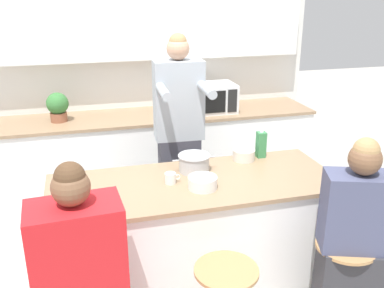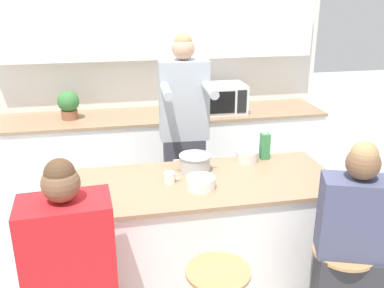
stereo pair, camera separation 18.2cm
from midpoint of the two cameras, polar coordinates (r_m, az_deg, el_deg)
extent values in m
plane|color=#B2ADA3|center=(3.45, -1.23, -18.46)|extent=(16.00, 16.00, 0.00)
cube|color=silver|center=(4.72, -7.26, 10.14)|extent=(3.65, 0.06, 2.70)
cube|color=white|center=(4.55, -7.32, 15.81)|extent=(3.36, 0.16, 0.75)
cube|color=white|center=(4.61, -6.12, -1.75)|extent=(3.36, 0.64, 0.89)
cube|color=#937556|center=(4.46, -6.33, 3.75)|extent=(3.39, 0.67, 0.03)
cube|color=black|center=(3.43, -1.23, -18.07)|extent=(1.89, 0.67, 0.06)
cube|color=white|center=(3.19, -1.29, -12.01)|extent=(1.97, 0.75, 0.79)
cube|color=#937556|center=(2.99, -1.35, -5.30)|extent=(2.01, 0.79, 0.03)
cylinder|color=tan|center=(2.55, 2.49, -16.56)|extent=(0.38, 0.38, 0.02)
cylinder|color=#B7BABC|center=(3.06, 17.49, -17.84)|extent=(0.04, 0.04, 0.60)
cylinder|color=tan|center=(2.88, 18.14, -12.92)|extent=(0.38, 0.38, 0.02)
cube|color=#383842|center=(3.81, -3.05, -5.97)|extent=(0.35, 0.24, 0.96)
cube|color=#9EA8B2|center=(3.53, -3.29, 5.86)|extent=(0.41, 0.24, 0.65)
cylinder|color=#9EA8B2|center=(3.20, -5.47, 6.94)|extent=(0.09, 0.36, 0.07)
cylinder|color=#9EA8B2|center=(3.25, 0.37, 7.24)|extent=(0.09, 0.36, 0.07)
sphere|color=tan|center=(3.45, -3.43, 12.58)|extent=(0.19, 0.19, 0.18)
sphere|color=#A37F51|center=(3.45, -3.44, 13.41)|extent=(0.15, 0.15, 0.14)
cube|color=red|center=(2.33, -17.25, -13.45)|extent=(0.48, 0.31, 0.52)
sphere|color=brown|center=(2.16, -18.22, -5.52)|extent=(0.20, 0.20, 0.19)
sphere|color=#513823|center=(2.14, -18.37, -4.25)|extent=(0.16, 0.16, 0.15)
cube|color=#474C6B|center=(2.75, 19.40, -8.55)|extent=(0.46, 0.34, 0.49)
sphere|color=brown|center=(2.62, 20.25, -1.93)|extent=(0.24, 0.24, 0.19)
sphere|color=#A37F51|center=(2.60, 20.39, -0.85)|extent=(0.20, 0.20, 0.15)
cylinder|color=#B7BABC|center=(3.13, -1.38, -2.64)|extent=(0.22, 0.22, 0.12)
cylinder|color=#B7BABC|center=(3.10, -1.39, -1.57)|extent=(0.24, 0.24, 0.01)
cylinder|color=#B7BABC|center=(3.09, -3.84, -2.24)|extent=(0.05, 0.01, 0.01)
cylinder|color=#B7BABC|center=(3.15, 1.02, -1.76)|extent=(0.05, 0.01, 0.01)
cylinder|color=silver|center=(3.35, 5.39, -1.44)|extent=(0.17, 0.17, 0.08)
cylinder|color=white|center=(2.87, -0.39, -5.18)|extent=(0.20, 0.20, 0.08)
cylinder|color=white|center=(2.95, -4.67, -4.59)|extent=(0.08, 0.08, 0.08)
torus|color=white|center=(2.96, -3.71, -4.43)|extent=(0.04, 0.01, 0.04)
cube|color=#38844C|center=(3.40, 7.68, -0.10)|extent=(0.07, 0.07, 0.21)
cylinder|color=white|center=(3.36, 7.77, 1.68)|extent=(0.03, 0.03, 0.02)
cube|color=white|center=(4.50, 1.11, 6.16)|extent=(0.54, 0.36, 0.30)
cube|color=black|center=(4.32, 1.17, 5.55)|extent=(0.33, 0.01, 0.22)
cube|color=black|center=(4.39, 4.23, 5.75)|extent=(0.10, 0.01, 0.24)
cylinder|color=#93563D|center=(4.41, -18.47, 3.44)|extent=(0.16, 0.16, 0.09)
sphere|color=#387538|center=(4.38, -18.66, 5.13)|extent=(0.21, 0.21, 0.21)
camera|label=1|loc=(0.09, -91.76, -0.64)|focal=40.00mm
camera|label=2|loc=(0.09, 88.24, 0.64)|focal=40.00mm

